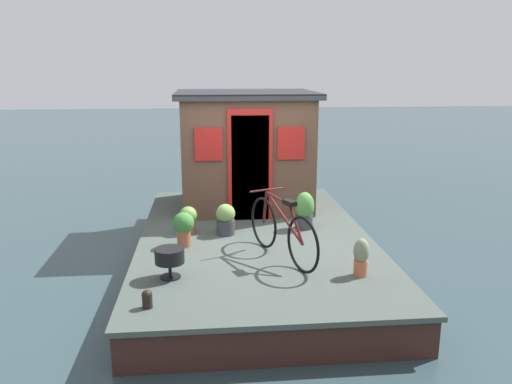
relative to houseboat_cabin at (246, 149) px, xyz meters
name	(u,v)px	position (x,y,z in m)	size (l,w,h in m)	color
ground_plane	(255,266)	(-1.68, 0.00, -1.52)	(60.00, 60.00, 0.00)	#2D4247
houseboat_deck	(255,250)	(-1.68, 0.00, -1.27)	(5.59, 3.38, 0.50)	#424C47
houseboat_cabin	(246,149)	(0.00, 0.00, 0.00)	(2.01, 2.39, 2.02)	brown
bicycle	(282,230)	(-2.72, -0.26, -0.63)	(1.61, 0.73, 0.85)	black
potted_plant_fern	(189,218)	(-1.52, 0.98, -0.79)	(0.27, 0.27, 0.41)	#935138
potted_plant_succulent	(184,227)	(-2.11, 1.03, -0.74)	(0.30, 0.30, 0.49)	#935138
potted_plant_thyme	(226,219)	(-1.64, 0.43, -0.79)	(0.29, 0.29, 0.46)	#38383D
potted_plant_rosemary	(361,257)	(-3.36, -1.12, -0.78)	(0.19, 0.19, 0.47)	#B2603D
potted_plant_ivy	(304,210)	(-1.47, -0.79, -0.73)	(0.29, 0.29, 0.58)	#38383D
charcoal_grill	(170,257)	(-3.21, 1.15, -0.76)	(0.35, 0.35, 0.37)	black
mooring_bollard	(147,298)	(-3.98, 1.34, -0.92)	(0.11, 0.11, 0.20)	black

